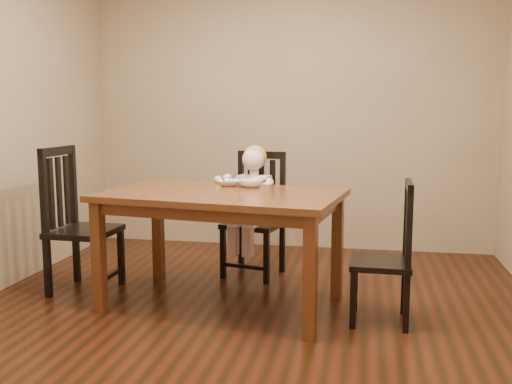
% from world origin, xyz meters
% --- Properties ---
extents(room, '(4.01, 4.01, 2.71)m').
position_xyz_m(room, '(0.00, 0.00, 1.35)').
color(room, '#3D170C').
rests_on(room, ground).
extents(dining_table, '(1.77, 1.22, 0.82)m').
position_xyz_m(dining_table, '(-0.23, 0.14, 0.72)').
color(dining_table, '#44290F').
rests_on(dining_table, room).
extents(chair_child, '(0.53, 0.51, 1.04)m').
position_xyz_m(chair_child, '(-0.14, 0.96, 0.50)').
color(chair_child, black).
rests_on(chair_child, room).
extents(chair_left, '(0.47, 0.49, 1.11)m').
position_xyz_m(chair_left, '(-1.40, 0.26, 0.53)').
color(chair_left, black).
rests_on(chair_left, room).
extents(chair_right, '(0.40, 0.41, 0.94)m').
position_xyz_m(chair_right, '(0.91, 0.03, 0.45)').
color(chair_right, black).
rests_on(chair_right, room).
extents(toddler, '(0.43, 0.49, 0.59)m').
position_xyz_m(toddler, '(-0.15, 0.91, 0.65)').
color(toddler, white).
rests_on(toddler, chair_child).
extents(bowl_peas, '(0.22, 0.22, 0.04)m').
position_xyz_m(bowl_peas, '(-0.25, 0.46, 0.84)').
color(bowl_peas, white).
rests_on(bowl_peas, dining_table).
extents(bowl_veg, '(0.19, 0.19, 0.05)m').
position_xyz_m(bowl_veg, '(-0.08, 0.42, 0.85)').
color(bowl_veg, white).
rests_on(bowl_veg, dining_table).
extents(fork, '(0.06, 0.11, 0.04)m').
position_xyz_m(fork, '(-0.30, 0.45, 0.86)').
color(fork, silver).
rests_on(fork, bowl_peas).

